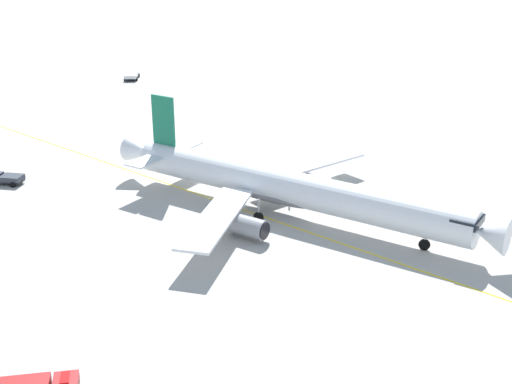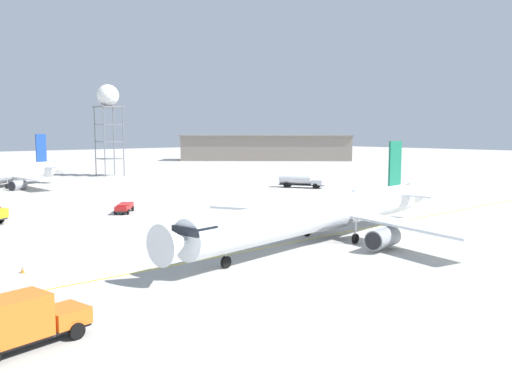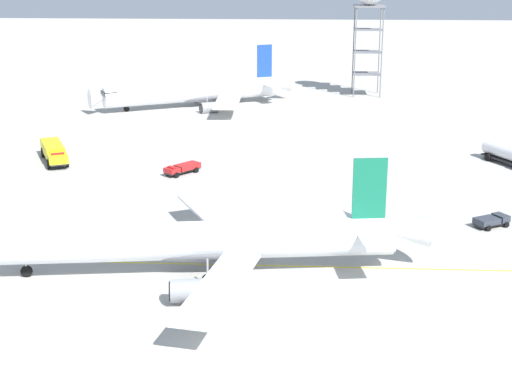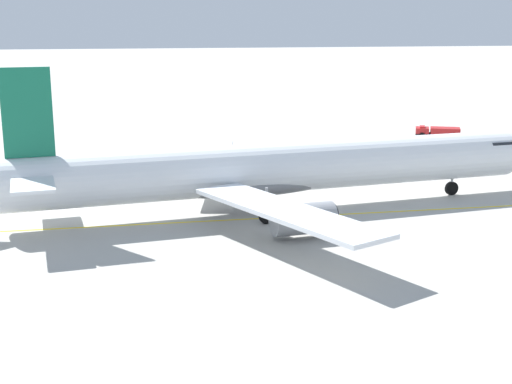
{
  "view_description": "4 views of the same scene",
  "coord_description": "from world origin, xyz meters",
  "px_view_note": "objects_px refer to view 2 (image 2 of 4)",
  "views": [
    {
      "loc": [
        42.74,
        -47.62,
        28.6
      ],
      "look_at": [
        1.18,
        1.08,
        3.01
      ],
      "focal_mm": 46.16,
      "sensor_mm": 36.0,
      "label": 1
    },
    {
      "loc": [
        47.79,
        43.09,
        12.18
      ],
      "look_at": [
        -2.11,
        -13.01,
        3.74
      ],
      "focal_mm": 38.12,
      "sensor_mm": 36.0,
      "label": 2
    },
    {
      "loc": [
        -6.92,
        71.14,
        28.76
      ],
      "look_at": [
        -2.11,
        -13.01,
        2.87
      ],
      "focal_mm": 54.11,
      "sensor_mm": 36.0,
      "label": 3
    },
    {
      "loc": [
        -7.37,
        -46.01,
        13.88
      ],
      "look_at": [
        1.41,
        1.42,
        2.08
      ],
      "focal_mm": 49.9,
      "sensor_mm": 36.0,
      "label": 4
    }
  ],
  "objects_px": {
    "fuel_tanker_truck": "(300,180)",
    "radar_tower": "(108,100)",
    "ops_pickup_truck": "(124,207)",
    "baggage_truck_truck": "(381,199)",
    "airliner_main": "(324,215)",
    "catering_truck_truck": "(13,323)",
    "safety_cone_near": "(23,270)"
  },
  "relations": [
    {
      "from": "airliner_main",
      "to": "ops_pickup_truck",
      "type": "height_order",
      "value": "airliner_main"
    },
    {
      "from": "radar_tower",
      "to": "baggage_truck_truck",
      "type": "bearing_deg",
      "value": 94.96
    },
    {
      "from": "ops_pickup_truck",
      "to": "safety_cone_near",
      "type": "xyz_separation_m",
      "value": [
        23.43,
        25.76,
        -0.53
      ]
    },
    {
      "from": "fuel_tanker_truck",
      "to": "ops_pickup_truck",
      "type": "distance_m",
      "value": 46.57
    },
    {
      "from": "fuel_tanker_truck",
      "to": "radar_tower",
      "type": "bearing_deg",
      "value": 167.51
    },
    {
      "from": "catering_truck_truck",
      "to": "radar_tower",
      "type": "xyz_separation_m",
      "value": [
        -59.66,
        -107.19,
        18.87
      ]
    },
    {
      "from": "catering_truck_truck",
      "to": "safety_cone_near",
      "type": "bearing_deg",
      "value": 60.32
    },
    {
      "from": "radar_tower",
      "to": "fuel_tanker_truck",
      "type": "bearing_deg",
      "value": 105.58
    },
    {
      "from": "ops_pickup_truck",
      "to": "radar_tower",
      "type": "bearing_deg",
      "value": -165.22
    },
    {
      "from": "fuel_tanker_truck",
      "to": "catering_truck_truck",
      "type": "distance_m",
      "value": 90.77
    },
    {
      "from": "airliner_main",
      "to": "fuel_tanker_truck",
      "type": "height_order",
      "value": "airliner_main"
    },
    {
      "from": "baggage_truck_truck",
      "to": "fuel_tanker_truck",
      "type": "bearing_deg",
      "value": 42.2
    },
    {
      "from": "airliner_main",
      "to": "baggage_truck_truck",
      "type": "relative_size",
      "value": 10.57
    },
    {
      "from": "airliner_main",
      "to": "safety_cone_near",
      "type": "relative_size",
      "value": 82.63
    },
    {
      "from": "ops_pickup_truck",
      "to": "radar_tower",
      "type": "distance_m",
      "value": 73.78
    },
    {
      "from": "fuel_tanker_truck",
      "to": "baggage_truck_truck",
      "type": "height_order",
      "value": "fuel_tanker_truck"
    },
    {
      "from": "radar_tower",
      "to": "safety_cone_near",
      "type": "distance_m",
      "value": 106.8
    },
    {
      "from": "airliner_main",
      "to": "radar_tower",
      "type": "distance_m",
      "value": 102.97
    },
    {
      "from": "fuel_tanker_truck",
      "to": "safety_cone_near",
      "type": "xyz_separation_m",
      "value": [
        69.37,
        33.37,
        -1.3
      ]
    },
    {
      "from": "baggage_truck_truck",
      "to": "airliner_main",
      "type": "bearing_deg",
      "value": 174.74
    },
    {
      "from": "ops_pickup_truck",
      "to": "safety_cone_near",
      "type": "bearing_deg",
      "value": -2.47
    },
    {
      "from": "catering_truck_truck",
      "to": "baggage_truck_truck",
      "type": "bearing_deg",
      "value": 9.31
    },
    {
      "from": "ops_pickup_truck",
      "to": "airliner_main",
      "type": "bearing_deg",
      "value": 49.83
    },
    {
      "from": "fuel_tanker_truck",
      "to": "radar_tower",
      "type": "height_order",
      "value": "radar_tower"
    },
    {
      "from": "catering_truck_truck",
      "to": "radar_tower",
      "type": "height_order",
      "value": "radar_tower"
    },
    {
      "from": "airliner_main",
      "to": "ops_pickup_truck",
      "type": "distance_m",
      "value": 34.76
    },
    {
      "from": "safety_cone_near",
      "to": "catering_truck_truck",
      "type": "bearing_deg",
      "value": 70.17
    },
    {
      "from": "fuel_tanker_truck",
      "to": "safety_cone_near",
      "type": "bearing_deg",
      "value": -92.38
    },
    {
      "from": "ops_pickup_truck",
      "to": "safety_cone_near",
      "type": "height_order",
      "value": "ops_pickup_truck"
    },
    {
      "from": "catering_truck_truck",
      "to": "airliner_main",
      "type": "bearing_deg",
      "value": 3.76
    },
    {
      "from": "fuel_tanker_truck",
      "to": "ops_pickup_truck",
      "type": "relative_size",
      "value": 1.82
    },
    {
      "from": "airliner_main",
      "to": "fuel_tanker_truck",
      "type": "xyz_separation_m",
      "value": [
        -39.91,
        -41.77,
        -1.44
      ]
    }
  ]
}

